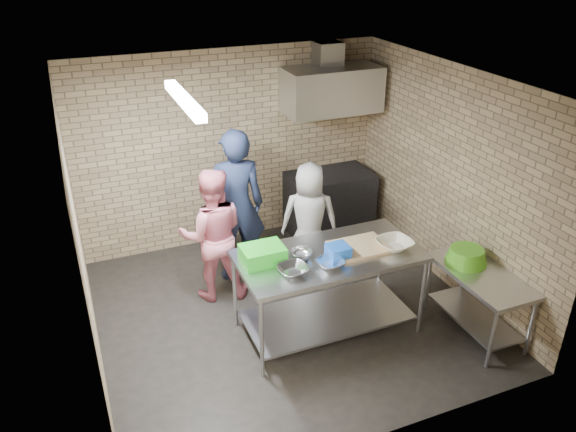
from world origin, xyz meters
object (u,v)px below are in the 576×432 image
object	(u,v)px
stove	(329,202)
blue_tub	(338,252)
green_basin	(466,255)
bottle_red	(329,91)
prep_table	(328,292)
bottle_green	(354,90)
woman_pink	(213,235)
woman_white	(309,219)
green_crate	(263,254)
side_counter	(476,302)
man_navy	(236,206)

from	to	relation	value
stove	blue_tub	distance (m)	2.50
green_basin	bottle_red	xyz separation A→B (m)	(-0.38, 2.74, 1.19)
stove	green_basin	size ratio (longest dim) A/B	2.61
prep_table	bottle_green	bearing A→B (deg)	57.42
blue_tub	woman_pink	distance (m)	1.61
bottle_red	woman_white	bearing A→B (deg)	-124.58
woman_white	woman_pink	bearing A→B (deg)	28.26
prep_table	blue_tub	distance (m)	0.57
blue_tub	woman_pink	size ratio (longest dim) A/B	0.13
prep_table	bottle_red	bearing A→B (deg)	64.89
stove	bottle_green	xyz separation A→B (m)	(0.45, 0.24, 1.57)
prep_table	woman_white	bearing A→B (deg)	75.11
green_basin	woman_white	size ratio (longest dim) A/B	0.31
green_crate	bottle_red	distance (m)	3.02
green_basin	bottle_red	distance (m)	3.01
stove	woman_pink	size ratio (longest dim) A/B	0.73
side_counter	woman_pink	size ratio (longest dim) A/B	0.73
prep_table	stove	size ratio (longest dim) A/B	1.62
side_counter	green_basin	xyz separation A→B (m)	(-0.02, 0.25, 0.46)
stove	green_basin	bearing A→B (deg)	-80.24
green_crate	blue_tub	bearing A→B (deg)	-16.35
green_crate	bottle_red	size ratio (longest dim) A/B	2.41
green_crate	green_basin	xyz separation A→B (m)	(2.18, -0.51, -0.23)
green_crate	woman_white	bearing A→B (deg)	47.09
bottle_green	blue_tub	bearing A→B (deg)	-120.65
woman_white	side_counter	bearing A→B (deg)	146.50
side_counter	green_basin	bearing A→B (deg)	94.57
man_navy	woman_white	bearing A→B (deg)	174.34
bottle_green	man_navy	bearing A→B (deg)	-156.19
side_counter	green_basin	size ratio (longest dim) A/B	2.61
side_counter	green_basin	distance (m)	0.52
green_crate	side_counter	bearing A→B (deg)	-19.11
man_navy	woman_pink	xyz separation A→B (m)	(-0.39, -0.30, -0.17)
woman_pink	man_navy	bearing A→B (deg)	-130.71
woman_pink	green_basin	bearing A→B (deg)	159.53
stove	green_crate	bearing A→B (deg)	-131.37
blue_tub	bottle_red	bearing A→B (deg)	66.77
green_crate	woman_white	world-z (taller)	woman_white
green_crate	blue_tub	distance (m)	0.78
bottle_red	bottle_green	distance (m)	0.40
side_counter	woman_pink	world-z (taller)	woman_pink
prep_table	side_counter	distance (m)	1.64
green_crate	bottle_red	xyz separation A→B (m)	(1.80, 2.23, 0.97)
bottle_green	stove	bearing A→B (deg)	-151.93
woman_white	bottle_green	bearing A→B (deg)	-111.97
blue_tub	bottle_green	size ratio (longest dim) A/B	1.44
side_counter	blue_tub	distance (m)	1.69
blue_tub	woman_white	distance (m)	1.38
green_basin	woman_white	world-z (taller)	woman_white
stove	man_navy	xyz separation A→B (m)	(-1.63, -0.68, 0.54)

